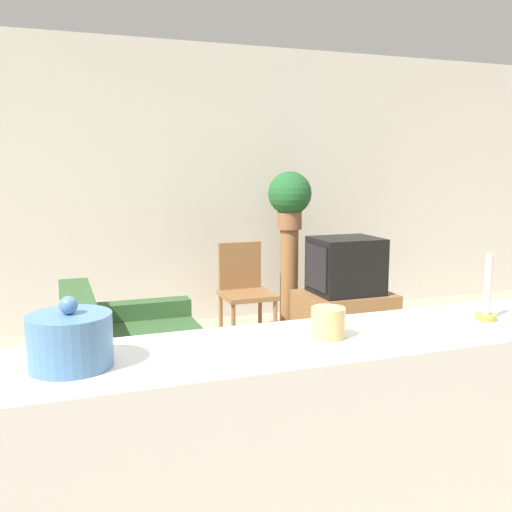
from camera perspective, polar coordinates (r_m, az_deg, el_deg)
wall_back at (r=5.57m, az=-10.48°, el=6.90°), size 9.00×0.06×2.70m
couch at (r=3.58m, az=-11.64°, el=-11.95°), size 0.92×1.77×0.74m
tv_stand at (r=5.26m, az=8.85°, el=-5.83°), size 0.82×0.60×0.41m
television at (r=5.16m, az=8.91°, el=-0.95°), size 0.59×0.50×0.50m
wooden_chair at (r=5.08m, az=-1.17°, el=-3.08°), size 0.44×0.44×0.86m
plant_stand at (r=5.48m, az=3.32°, el=-2.22°), size 0.17×0.17×0.95m
potted_plant at (r=5.39m, az=3.39°, el=5.97°), size 0.41×0.41×0.54m
foreground_counter at (r=2.02m, az=11.01°, el=-21.54°), size 2.60×0.44×1.02m
decorative_bowl at (r=1.55m, az=-18.08°, el=-7.99°), size 0.21×0.21×0.19m
candle_jar at (r=1.74m, az=7.22°, el=-6.64°), size 0.10×0.10×0.09m
candlestick at (r=2.06m, az=22.08°, el=-4.05°), size 0.07×0.07×0.22m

